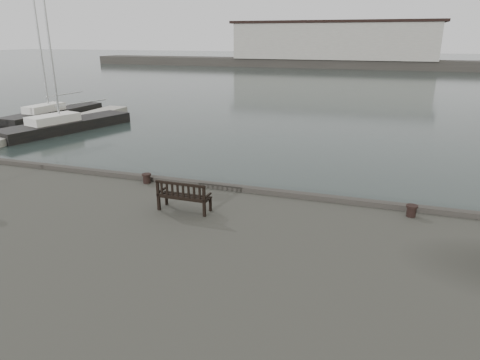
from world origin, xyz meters
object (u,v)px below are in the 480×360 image
at_px(bench, 184,202).
at_px(bollard_left, 147,178).
at_px(bollard_right, 411,211).
at_px(yacht_b, 54,116).
at_px(yacht_c, 67,128).

xyz_separation_m(bench, bollard_left, (-2.64, 2.09, -0.13)).
relative_size(bench, bollard_left, 4.63).
height_order(bollard_left, bollard_right, bollard_right).
xyz_separation_m(bench, yacht_b, (-22.28, 19.23, -1.63)).
height_order(yacht_b, yacht_c, yacht_c).
relative_size(bollard_left, yacht_b, 0.03).
bearing_deg(bollard_left, yacht_c, 138.66).
distance_m(bollard_right, yacht_b, 34.15).
bearing_deg(bollard_left, yacht_b, 138.90).
xyz_separation_m(yacht_b, yacht_c, (4.67, -3.97, -0.00)).
bearing_deg(bollard_right, yacht_b, 149.46).
relative_size(bollard_right, yacht_b, 0.03).
bearing_deg(bench, bollard_right, 15.62).
bearing_deg(bollard_left, bollard_right, -1.16).
height_order(bench, yacht_c, yacht_c).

